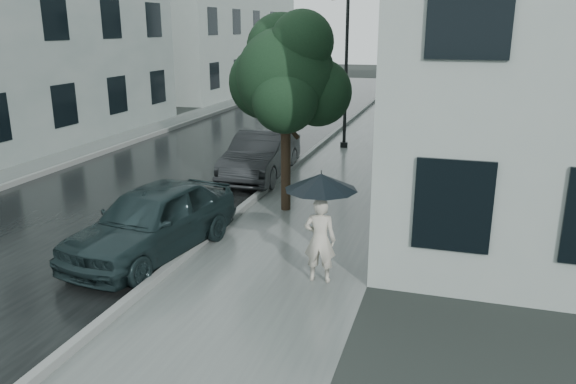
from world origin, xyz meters
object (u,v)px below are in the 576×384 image
(street_tree, at_px, (287,75))
(car_far, at_px, (261,155))
(lamp_post, at_px, (342,61))
(pedestrian, at_px, (320,240))
(car_near, at_px, (153,220))

(street_tree, relative_size, car_far, 1.14)
(lamp_post, relative_size, car_far, 1.33)
(pedestrian, xyz_separation_m, car_near, (-3.41, 0.25, -0.07))
(pedestrian, height_order, street_tree, street_tree)
(street_tree, distance_m, car_far, 3.99)
(street_tree, bearing_deg, lamp_post, 91.84)
(car_near, bearing_deg, car_far, 98.36)
(street_tree, distance_m, car_near, 4.63)
(car_near, height_order, car_far, car_near)
(pedestrian, bearing_deg, lamp_post, -84.20)
(lamp_post, distance_m, car_far, 5.72)
(car_far, bearing_deg, lamp_post, 72.18)
(car_near, bearing_deg, lamp_post, 91.67)
(street_tree, height_order, car_far, street_tree)
(pedestrian, xyz_separation_m, car_far, (-3.35, 6.39, -0.09))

